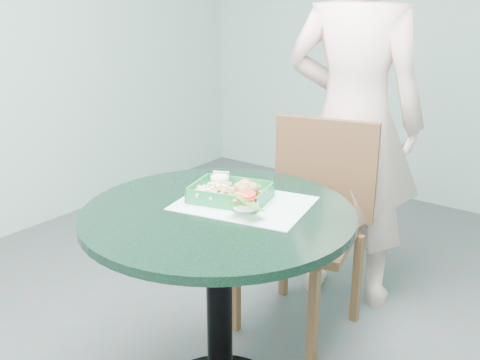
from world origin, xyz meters
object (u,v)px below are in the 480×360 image
Objects in this scene: diner_person at (355,87)px; crab_sandwich at (241,198)px; food_basket at (231,201)px; dining_chair at (310,211)px; cafe_table at (219,261)px; sauce_ramekin at (225,185)px.

diner_person is 17.35× the size of crab_sandwich.
dining_chair is at bearing 91.25° from food_basket.
dining_chair reaches higher than cafe_table.
dining_chair reaches higher than sauce_ramekin.
cafe_table is at bearing -76.74° from food_basket.
food_basket is 2.16× the size of crab_sandwich.
sauce_ramekin is (-0.06, 0.04, 0.03)m from food_basket.
diner_person reaches higher than crab_sandwich.
cafe_table is 0.24m from crab_sandwich.
sauce_ramekin is (-0.08, 0.14, 0.22)m from cafe_table.
cafe_table is at bearing -101.52° from dining_chair.
diner_person is at bearing 84.92° from sauce_ramekin.
dining_chair is 0.67m from crab_sandwich.
cafe_table is 0.99× the size of dining_chair.
crab_sandwich is (0.05, -0.92, -0.25)m from diner_person.
dining_chair reaches higher than crab_sandwich.
diner_person is at bearing 92.88° from crab_sandwich.
sauce_ramekin is at bearing 144.35° from food_basket.
dining_chair is at bearing 72.58° from diner_person.
cafe_table is 7.59× the size of crab_sandwich.
diner_person reaches higher than dining_chair.
cafe_table is 3.52× the size of food_basket.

